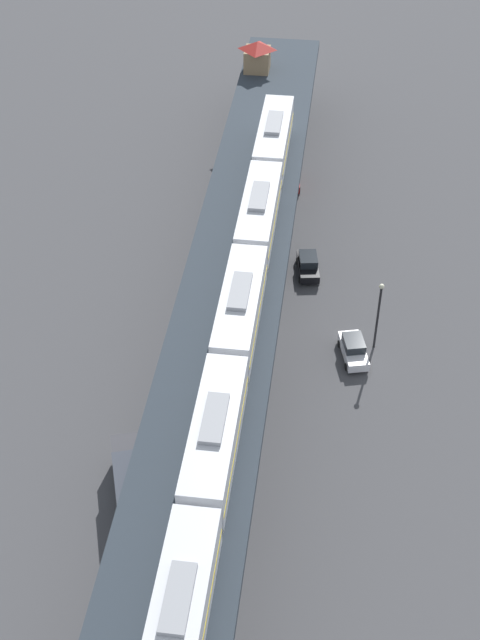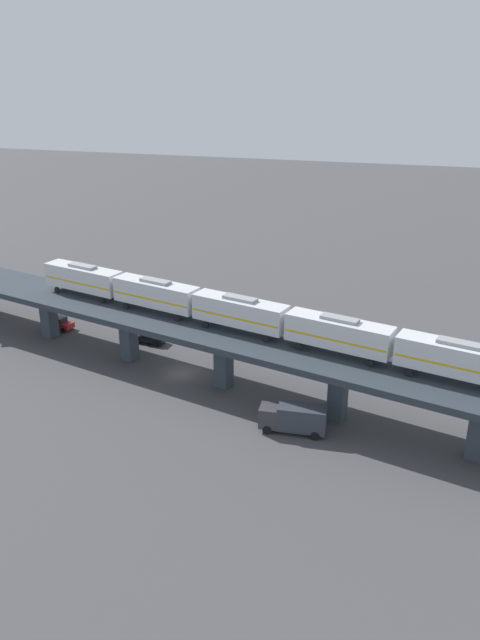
{
  "view_description": "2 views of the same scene",
  "coord_description": "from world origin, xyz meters",
  "px_view_note": "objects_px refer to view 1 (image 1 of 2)",
  "views": [
    {
      "loc": [
        6.39,
        57.89,
        52.29
      ],
      "look_at": [
        0.57,
        8.11,
        8.65
      ],
      "focal_mm": 50.0,
      "sensor_mm": 36.0,
      "label": 1
    },
    {
      "loc": [
        66.73,
        28.09,
        36.72
      ],
      "look_at": [
        0.57,
        8.11,
        8.65
      ],
      "focal_mm": 35.0,
      "sensor_mm": 36.0,
      "label": 2
    }
  ],
  "objects_px": {
    "subway_train": "(240,309)",
    "street_car_white": "(353,349)",
    "signal_hut": "(257,55)",
    "street_car_black": "(308,265)",
    "street_lamp": "(379,311)",
    "street_car_red": "(291,178)",
    "delivery_truck": "(131,482)"
  },
  "relations": [
    {
      "from": "street_car_white",
      "to": "delivery_truck",
      "type": "xyz_separation_m",
      "value": [
        19.02,
        12.72,
        0.82
      ]
    },
    {
      "from": "signal_hut",
      "to": "street_car_black",
      "type": "height_order",
      "value": "signal_hut"
    },
    {
      "from": "subway_train",
      "to": "signal_hut",
      "type": "bearing_deg",
      "value": -99.13
    },
    {
      "from": "subway_train",
      "to": "street_car_red",
      "type": "bearing_deg",
      "value": -106.43
    },
    {
      "from": "delivery_truck",
      "to": "street_car_white",
      "type": "bearing_deg",
      "value": -146.23
    },
    {
      "from": "signal_hut",
      "to": "street_car_red",
      "type": "relative_size",
      "value": 0.84
    },
    {
      "from": "street_car_black",
      "to": "street_car_red",
      "type": "bearing_deg",
      "value": -93.31
    },
    {
      "from": "subway_train",
      "to": "street_car_black",
      "type": "distance_m",
      "value": 20.04
    },
    {
      "from": "subway_train",
      "to": "signal_hut",
      "type": "relative_size",
      "value": 15.7
    },
    {
      "from": "street_car_black",
      "to": "delivery_truck",
      "type": "distance_m",
      "value": 30.14
    },
    {
      "from": "signal_hut",
      "to": "street_car_red",
      "type": "height_order",
      "value": "signal_hut"
    },
    {
      "from": "street_lamp",
      "to": "street_car_black",
      "type": "bearing_deg",
      "value": -70.54
    },
    {
      "from": "signal_hut",
      "to": "street_car_white",
      "type": "height_order",
      "value": "signal_hut"
    },
    {
      "from": "street_car_black",
      "to": "delivery_truck",
      "type": "height_order",
      "value": "delivery_truck"
    },
    {
      "from": "signal_hut",
      "to": "street_car_black",
      "type": "xyz_separation_m",
      "value": [
        -1.18,
        28.67,
        -8.01
      ]
    },
    {
      "from": "subway_train",
      "to": "street_lamp",
      "type": "relative_size",
      "value": 8.82
    },
    {
      "from": "delivery_truck",
      "to": "street_lamp",
      "type": "height_order",
      "value": "street_lamp"
    },
    {
      "from": "delivery_truck",
      "to": "street_lamp",
      "type": "bearing_deg",
      "value": -146.91
    },
    {
      "from": "street_car_red",
      "to": "street_lamp",
      "type": "height_order",
      "value": "street_lamp"
    },
    {
      "from": "street_lamp",
      "to": "signal_hut",
      "type": "bearing_deg",
      "value": -82.73
    },
    {
      "from": "street_car_white",
      "to": "signal_hut",
      "type": "bearing_deg",
      "value": -85.81
    },
    {
      "from": "subway_train",
      "to": "street_car_white",
      "type": "height_order",
      "value": "subway_train"
    },
    {
      "from": "signal_hut",
      "to": "delivery_truck",
      "type": "xyz_separation_m",
      "value": [
        16.05,
        53.39,
        -7.18
      ]
    },
    {
      "from": "subway_train",
      "to": "street_car_black",
      "type": "relative_size",
      "value": 13.52
    },
    {
      "from": "subway_train",
      "to": "street_car_white",
      "type": "bearing_deg",
      "value": -158.63
    },
    {
      "from": "signal_hut",
      "to": "street_car_black",
      "type": "relative_size",
      "value": 0.86
    },
    {
      "from": "signal_hut",
      "to": "street_car_black",
      "type": "distance_m",
      "value": 29.79
    },
    {
      "from": "street_car_red",
      "to": "street_lamp",
      "type": "relative_size",
      "value": 0.67
    },
    {
      "from": "street_car_black",
      "to": "street_car_red",
      "type": "xyz_separation_m",
      "value": [
        -0.89,
        -15.38,
        0.0
      ]
    },
    {
      "from": "street_lamp",
      "to": "street_car_white",
      "type": "bearing_deg",
      "value": 26.34
    },
    {
      "from": "signal_hut",
      "to": "street_lamp",
      "type": "height_order",
      "value": "signal_hut"
    },
    {
      "from": "street_car_white",
      "to": "street_car_black",
      "type": "xyz_separation_m",
      "value": [
        1.79,
        -12.0,
        0.0
      ]
    }
  ]
}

